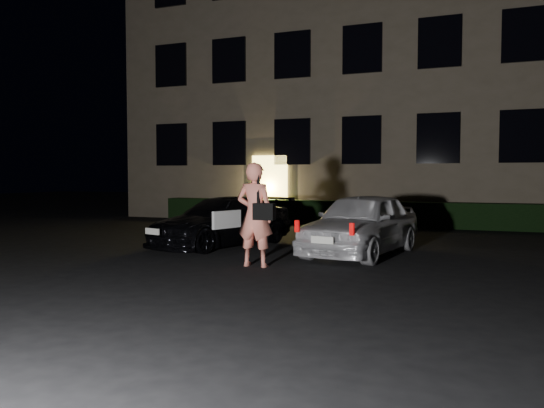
% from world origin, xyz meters
% --- Properties ---
extents(ground, '(80.00, 80.00, 0.00)m').
position_xyz_m(ground, '(0.00, 0.00, 0.00)').
color(ground, black).
rests_on(ground, ground).
extents(building, '(20.00, 8.11, 12.00)m').
position_xyz_m(building, '(-0.00, 14.99, 6.00)').
color(building, brown).
rests_on(building, ground).
extents(hedge, '(15.00, 0.70, 0.85)m').
position_xyz_m(hedge, '(0.00, 10.50, 0.42)').
color(hedge, black).
rests_on(hedge, ground).
extents(sedan, '(2.90, 4.45, 1.20)m').
position_xyz_m(sedan, '(-2.02, 3.91, 0.60)').
color(sedan, black).
rests_on(sedan, ground).
extents(hatch, '(2.30, 4.24, 1.37)m').
position_xyz_m(hatch, '(1.49, 3.67, 0.68)').
color(hatch, silver).
rests_on(hatch, ground).
extents(man, '(0.81, 0.48, 1.98)m').
position_xyz_m(man, '(-0.07, 1.38, 0.99)').
color(man, '#F0806A').
rests_on(man, ground).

